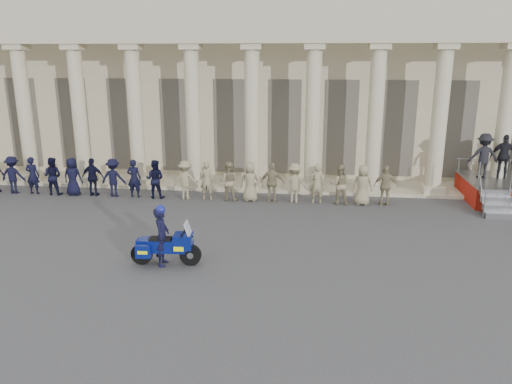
% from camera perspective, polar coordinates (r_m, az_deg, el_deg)
% --- Properties ---
extents(ground, '(90.00, 90.00, 0.00)m').
position_cam_1_polar(ground, '(15.14, -9.17, -7.55)').
color(ground, '#3B3B3D').
rests_on(ground, ground).
extents(building, '(40.00, 12.50, 9.00)m').
position_cam_1_polar(building, '(28.43, -1.40, 12.78)').
color(building, '#BBAE8C').
rests_on(building, ground).
extents(officer_rank, '(23.05, 0.62, 1.63)m').
position_cam_1_polar(officer_rank, '(21.91, -15.73, 1.57)').
color(officer_rank, black).
rests_on(officer_rank, ground).
extents(motorcycle, '(2.04, 0.85, 1.31)m').
position_cam_1_polar(motorcycle, '(14.58, -10.21, -6.11)').
color(motorcycle, black).
rests_on(motorcycle, ground).
extents(rider, '(0.45, 0.65, 1.81)m').
position_cam_1_polar(rider, '(14.49, -10.71, -4.88)').
color(rider, black).
rests_on(rider, ground).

